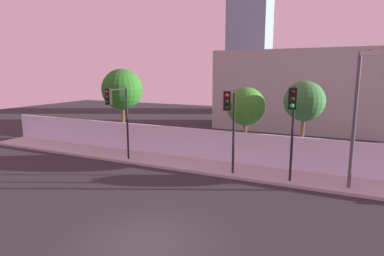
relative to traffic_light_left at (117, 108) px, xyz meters
The scene contains 12 objects.
ground_plane 9.80m from the traffic_light_left, 47.04° to the right, with size 80.00×80.00×0.00m, color #282629.
sidewalk 7.21m from the traffic_light_left, 13.03° to the left, with size 36.00×2.40×0.15m, color #AAAAAA.
perimeter_wall 7.22m from the traffic_light_left, 23.59° to the left, with size 36.00×0.18×1.80m, color silver.
traffic_light_left is the anchor object (origin of this frame).
traffic_light_center 9.63m from the traffic_light_left, ahead, with size 0.38×1.84×4.53m.
traffic_light_right 6.71m from the traffic_light_left, ahead, with size 0.35×1.50×4.30m.
street_lamp_curbside 12.18m from the traffic_light_left, ahead, with size 0.64×1.76×6.02m.
roadside_tree_leftmost 4.69m from the traffic_light_left, 123.46° to the left, with size 2.87×2.87×5.57m.
roadside_tree_midleft 7.49m from the traffic_light_left, 30.98° to the left, with size 2.29×2.29×4.47m.
roadside_tree_midright 10.44m from the traffic_light_left, 21.70° to the left, with size 2.21×2.21×4.86m.
low_building_distant 18.55m from the traffic_light_left, 64.53° to the left, with size 15.16×6.00×7.29m, color #9C9C9C.
tower_on_skyline 30.80m from the traffic_light_left, 90.46° to the left, with size 5.19×5.00×28.73m, color #708B9F.
Camera 1 is at (5.27, -7.79, 5.29)m, focal length 29.88 mm.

